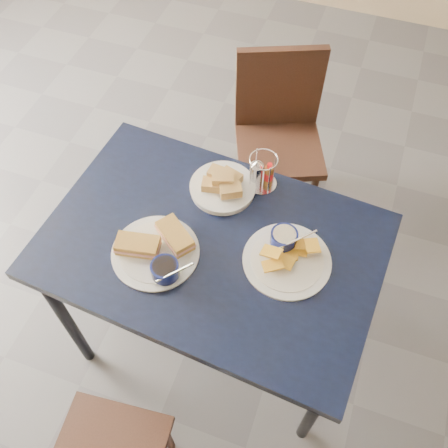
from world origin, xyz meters
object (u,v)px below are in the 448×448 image
(plantain_plate, at_px, (286,253))
(dining_table, at_px, (212,254))
(sandwich_plate, at_px, (158,250))
(bread_basket, at_px, (223,185))
(condiment_caddy, at_px, (261,173))
(chair_far, at_px, (285,127))

(plantain_plate, bearing_deg, dining_table, -171.89)
(dining_table, relative_size, plantain_plate, 4.06)
(sandwich_plate, xyz_separation_m, bread_basket, (0.11, 0.32, 0.00))
(condiment_caddy, bearing_deg, sandwich_plate, -119.86)
(chair_far, relative_size, bread_basket, 3.63)
(dining_table, xyz_separation_m, chair_far, (0.04, 0.88, -0.20))
(chair_far, xyz_separation_m, plantain_plate, (0.21, -0.84, 0.29))
(plantain_plate, bearing_deg, chair_far, 103.83)
(bread_basket, bearing_deg, sandwich_plate, -108.97)
(dining_table, height_order, condiment_caddy, condiment_caddy)
(sandwich_plate, relative_size, condiment_caddy, 2.28)
(sandwich_plate, distance_m, bread_basket, 0.34)
(plantain_plate, bearing_deg, bread_basket, 146.55)
(sandwich_plate, xyz_separation_m, plantain_plate, (0.40, 0.13, -0.01))
(chair_far, bearing_deg, condiment_caddy, -86.19)
(sandwich_plate, xyz_separation_m, condiment_caddy, (0.23, 0.40, 0.03))
(sandwich_plate, height_order, plantain_plate, same)
(plantain_plate, relative_size, bread_basket, 1.25)
(chair_far, distance_m, sandwich_plate, 1.04)
(dining_table, xyz_separation_m, sandwich_plate, (-0.15, -0.10, 0.10))
(plantain_plate, bearing_deg, sandwich_plate, -161.39)
(dining_table, distance_m, condiment_caddy, 0.33)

